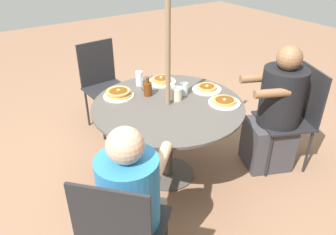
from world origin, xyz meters
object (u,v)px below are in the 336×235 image
(diner_south, at_px, (276,115))
(pancake_plate_c, at_px, (162,81))
(pancake_plate_d, at_px, (224,101))
(coffee_cup, at_px, (177,94))
(drinking_glass_b, at_px, (184,89))
(patio_chair_south, at_px, (295,113))
(pancake_plate_a, at_px, (207,88))
(pancake_plate_b, at_px, (119,94))
(syrup_bottle, at_px, (148,88))
(patio_chair_north, at_px, (103,81))
(diner_east, at_px, (132,212))
(drinking_glass_a, at_px, (139,78))
(patio_chair_east, at_px, (121,231))
(patio_table, at_px, (168,116))

(diner_south, bearing_deg, pancake_plate_c, 65.58)
(pancake_plate_d, xyz_separation_m, coffee_cup, (0.28, -0.27, 0.04))
(coffee_cup, height_order, drinking_glass_b, coffee_cup)
(patio_chair_south, xyz_separation_m, pancake_plate_a, (0.62, -0.49, 0.21))
(pancake_plate_b, height_order, coffee_cup, coffee_cup)
(diner_south, xyz_separation_m, pancake_plate_d, (0.50, -0.15, 0.22))
(patio_chair_south, xyz_separation_m, drinking_glass_b, (0.84, -0.53, 0.25))
(pancake_plate_a, bearing_deg, syrup_bottle, -21.88)
(pancake_plate_d, bearing_deg, patio_chair_north, -71.62)
(pancake_plate_b, xyz_separation_m, pancake_plate_d, (-0.65, 0.59, -0.01))
(patio_chair_north, relative_size, diner_east, 0.85)
(pancake_plate_a, bearing_deg, patio_chair_south, 141.27)
(patio_chair_north, height_order, drinking_glass_a, patio_chair_north)
(pancake_plate_b, relative_size, coffee_cup, 2.39)
(pancake_plate_b, xyz_separation_m, drinking_glass_a, (-0.26, -0.10, 0.04))
(patio_chair_north, relative_size, patio_chair_east, 1.00)
(patio_chair_east, bearing_deg, patio_table, 90.00)
(patio_chair_east, relative_size, patio_chair_south, 1.00)
(pancake_plate_a, xyz_separation_m, syrup_bottle, (0.48, -0.19, 0.05))
(patio_chair_north, bearing_deg, pancake_plate_b, 72.64)
(patio_table, distance_m, patio_chair_north, 1.15)
(patio_chair_east, bearing_deg, diner_east, 90.00)
(patio_chair_east, distance_m, syrup_bottle, 1.30)
(patio_chair_south, bearing_deg, patio_chair_east, 123.55)
(diner_east, distance_m, diner_south, 1.61)
(coffee_cup, bearing_deg, pancake_plate_c, -103.62)
(patio_table, bearing_deg, pancake_plate_c, -116.19)
(patio_chair_north, height_order, pancake_plate_b, patio_chair_north)
(pancake_plate_c, height_order, coffee_cup, coffee_cup)
(pancake_plate_a, distance_m, pancake_plate_c, 0.43)
(patio_chair_south, height_order, drinking_glass_a, patio_chair_south)
(coffee_cup, bearing_deg, patio_table, 13.98)
(syrup_bottle, relative_size, coffee_cup, 1.51)
(pancake_plate_a, relative_size, syrup_bottle, 1.58)
(patio_table, relative_size, patio_chair_east, 1.32)
(patio_chair_east, xyz_separation_m, patio_chair_south, (-1.88, -0.33, 0.00))
(drinking_glass_a, bearing_deg, patio_chair_north, -84.59)
(pancake_plate_b, distance_m, drinking_glass_a, 0.28)
(patio_table, height_order, pancake_plate_a, pancake_plate_a)
(patio_table, distance_m, coffee_cup, 0.20)
(pancake_plate_d, xyz_separation_m, syrup_bottle, (0.44, -0.47, 0.05))
(pancake_plate_d, xyz_separation_m, drinking_glass_b, (0.18, -0.31, 0.04))
(pancake_plate_a, relative_size, drinking_glass_b, 2.41)
(pancake_plate_b, bearing_deg, patio_chair_south, 148.36)
(patio_chair_south, relative_size, syrup_bottle, 5.75)
(patio_chair_south, height_order, pancake_plate_a, patio_chair_south)
(diner_south, bearing_deg, patio_table, 90.00)
(patio_chair_north, height_order, syrup_bottle, patio_chair_north)
(patio_chair_south, bearing_deg, pancake_plate_c, 69.11)
(patio_chair_east, distance_m, patio_chair_south, 1.91)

